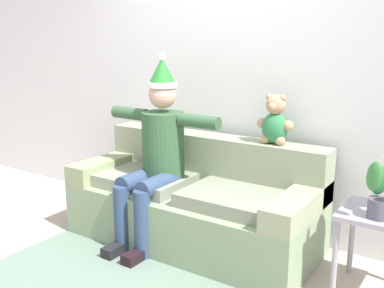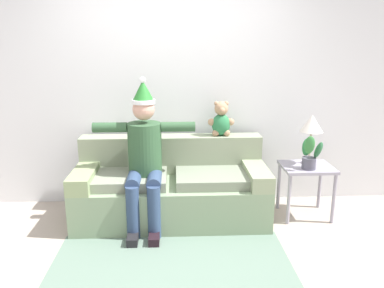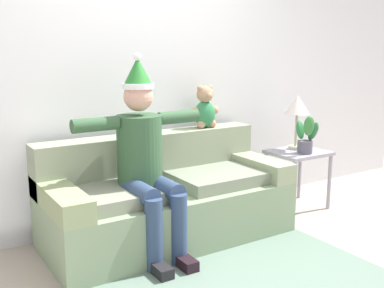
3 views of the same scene
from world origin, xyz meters
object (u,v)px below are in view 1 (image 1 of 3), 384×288
(person_seated, at_px, (156,150))
(potted_plant, at_px, (382,193))
(couch, at_px, (196,202))
(teddy_bear, at_px, (275,122))
(side_table, at_px, (384,227))

(person_seated, xyz_separation_m, potted_plant, (1.68, 0.01, -0.03))
(couch, height_order, person_seated, person_seated)
(person_seated, height_order, teddy_bear, person_seated)
(couch, distance_m, potted_plant, 1.48)
(potted_plant, bearing_deg, person_seated, -179.60)
(couch, relative_size, potted_plant, 5.35)
(teddy_bear, relative_size, potted_plant, 1.03)
(couch, relative_size, person_seated, 1.32)
(teddy_bear, distance_m, potted_plant, 1.00)
(side_table, bearing_deg, potted_plant, -98.21)
(person_seated, bearing_deg, couch, 31.92)
(side_table, bearing_deg, teddy_bear, 161.35)
(potted_plant, bearing_deg, teddy_bear, 155.01)
(potted_plant, bearing_deg, couch, 173.84)
(couch, bearing_deg, teddy_bear, 24.70)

